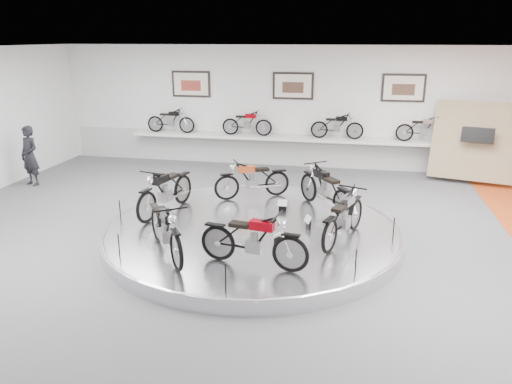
% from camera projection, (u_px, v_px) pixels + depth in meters
% --- Properties ---
extents(floor, '(16.00, 16.00, 0.00)m').
position_uv_depth(floor, '(250.00, 245.00, 10.63)').
color(floor, '#545457').
rests_on(floor, ground).
extents(ceiling, '(16.00, 16.00, 0.00)m').
position_uv_depth(ceiling, '(249.00, 50.00, 9.44)').
color(ceiling, white).
rests_on(ceiling, wall_back).
extents(wall_back, '(16.00, 0.00, 16.00)m').
position_uv_depth(wall_back, '(293.00, 107.00, 16.59)').
color(wall_back, white).
rests_on(wall_back, floor).
extents(wall_front, '(16.00, 0.00, 16.00)m').
position_uv_depth(wall_front, '(42.00, 372.00, 3.48)').
color(wall_front, white).
rests_on(wall_front, floor).
extents(dado_band, '(15.68, 0.04, 1.10)m').
position_uv_depth(dado_band, '(292.00, 150.00, 17.01)').
color(dado_band, '#BCBCBA').
rests_on(dado_band, floor).
extents(display_platform, '(6.40, 6.40, 0.30)m').
position_uv_depth(display_platform, '(252.00, 233.00, 10.87)').
color(display_platform, silver).
rests_on(display_platform, floor).
extents(platform_rim, '(6.40, 6.40, 0.10)m').
position_uv_depth(platform_rim, '(252.00, 228.00, 10.83)').
color(platform_rim, '#B2B2BA').
rests_on(platform_rim, display_platform).
extents(shelf, '(11.00, 0.55, 0.10)m').
position_uv_depth(shelf, '(291.00, 138.00, 16.61)').
color(shelf, silver).
rests_on(shelf, wall_back).
extents(poster_left, '(1.35, 0.06, 0.88)m').
position_uv_depth(poster_left, '(191.00, 84.00, 17.00)').
color(poster_left, silver).
rests_on(poster_left, wall_back).
extents(poster_center, '(1.35, 0.06, 0.88)m').
position_uv_depth(poster_center, '(293.00, 86.00, 16.35)').
color(poster_center, silver).
rests_on(poster_center, wall_back).
extents(poster_right, '(1.35, 0.06, 0.88)m').
position_uv_depth(poster_right, '(403.00, 88.00, 15.70)').
color(poster_right, silver).
rests_on(poster_right, wall_back).
extents(display_panel, '(2.56, 1.52, 2.30)m').
position_uv_depth(display_panel, '(474.00, 141.00, 14.93)').
color(display_panel, '#8E7158').
rests_on(display_panel, floor).
extents(shelf_bike_a, '(1.22, 0.43, 0.73)m').
position_uv_depth(shelf_bike_a, '(171.00, 122.00, 17.27)').
color(shelf_bike_a, black).
rests_on(shelf_bike_a, shelf).
extents(shelf_bike_b, '(1.22, 0.43, 0.73)m').
position_uv_depth(shelf_bike_b, '(247.00, 125.00, 16.77)').
color(shelf_bike_b, '#7E0009').
rests_on(shelf_bike_b, shelf).
extents(shelf_bike_c, '(1.22, 0.43, 0.73)m').
position_uv_depth(shelf_bike_c, '(337.00, 128.00, 16.21)').
color(shelf_bike_c, black).
rests_on(shelf_bike_c, shelf).
extents(shelf_bike_d, '(1.22, 0.43, 0.73)m').
position_uv_depth(shelf_bike_d, '(424.00, 131.00, 15.71)').
color(shelf_bike_d, '#A3A3A8').
rests_on(shelf_bike_d, shelf).
extents(bike_a, '(1.61, 1.86, 1.08)m').
position_uv_depth(bike_a, '(325.00, 188.00, 11.71)').
color(bike_a, black).
rests_on(bike_a, display_platform).
extents(bike_b, '(1.76, 1.31, 0.99)m').
position_uv_depth(bike_b, '(252.00, 179.00, 12.62)').
color(bike_b, '#B4421A').
rests_on(bike_b, display_platform).
extents(bike_c, '(1.06, 1.97, 1.10)m').
position_uv_depth(bike_c, '(165.00, 190.00, 11.53)').
color(bike_c, black).
rests_on(bike_c, display_platform).
extents(bike_d, '(1.58, 1.85, 1.07)m').
position_uv_depth(bike_d, '(166.00, 228.00, 9.27)').
color(bike_d, black).
rests_on(bike_d, display_platform).
extents(bike_e, '(1.82, 0.90, 1.02)m').
position_uv_depth(bike_e, '(253.00, 239.00, 8.82)').
color(bike_e, '#7E0009').
rests_on(bike_e, display_platform).
extents(bike_f, '(1.18, 1.87, 1.03)m').
position_uv_depth(bike_f, '(344.00, 216.00, 9.93)').
color(bike_f, '#A3A3A8').
rests_on(bike_f, display_platform).
extents(visitor, '(0.75, 0.62, 1.78)m').
position_uv_depth(visitor, '(30.00, 156.00, 14.68)').
color(visitor, black).
rests_on(visitor, floor).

